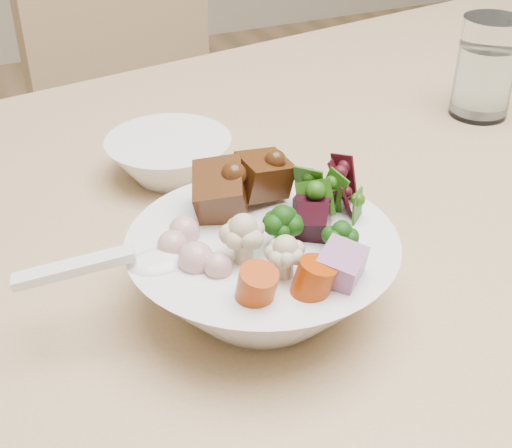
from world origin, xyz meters
name	(u,v)px	position (x,y,z in m)	size (l,w,h in m)	color
dining_table	(472,203)	(-0.01, 0.15, 0.72)	(1.84, 1.22, 0.80)	tan
chair_far	(163,158)	(-0.23, 0.82, 0.51)	(0.53, 0.53, 0.92)	tan
food_bowl	(263,265)	(-0.39, -0.01, 0.84)	(0.23, 0.23, 0.13)	white
soup_spoon	(137,265)	(-0.50, 0.00, 0.87)	(0.14, 0.06, 0.03)	white
water_glass	(485,72)	(0.05, 0.23, 0.86)	(0.08, 0.08, 0.13)	white
side_bowl	(169,158)	(-0.39, 0.24, 0.83)	(0.14, 0.14, 0.05)	white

